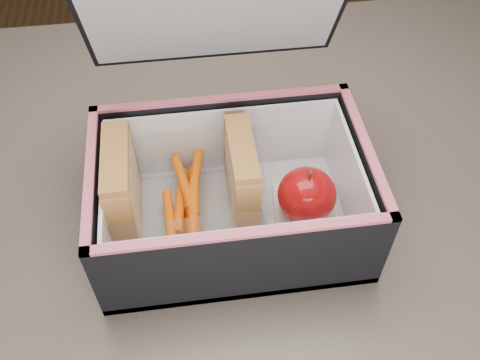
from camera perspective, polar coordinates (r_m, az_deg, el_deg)
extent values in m
cube|color=#5F544A|center=(0.65, 5.24, -2.52)|extent=(1.20, 0.80, 0.03)
cube|color=black|center=(0.58, -2.76, 17.46)|extent=(0.28, 0.09, 0.16)
cube|color=tan|center=(0.57, -13.14, -1.22)|extent=(0.01, 0.09, 0.10)
cube|color=#C26165|center=(0.57, -12.28, -1.39)|extent=(0.01, 0.09, 0.09)
cube|color=tan|center=(0.57, -11.55, -1.06)|extent=(0.01, 0.09, 0.10)
cube|color=olive|center=(0.53, -13.26, 2.41)|extent=(0.03, 0.09, 0.01)
cube|color=tan|center=(0.57, -0.57, -0.06)|extent=(0.01, 0.09, 0.09)
cube|color=#C26165|center=(0.57, 0.20, -0.22)|extent=(0.01, 0.09, 0.09)
cube|color=tan|center=(0.57, 0.96, 0.10)|extent=(0.01, 0.09, 0.09)
cube|color=olive|center=(0.53, 0.21, 3.52)|extent=(0.03, 0.09, 0.01)
cylinder|color=#E43701|center=(0.60, -5.86, -2.46)|extent=(0.01, 0.09, 0.01)
cylinder|color=#E43701|center=(0.57, -7.45, -4.63)|extent=(0.01, 0.09, 0.01)
cylinder|color=#E43701|center=(0.57, -4.96, -3.13)|extent=(0.02, 0.09, 0.01)
cylinder|color=#E43701|center=(0.59, -5.23, -4.37)|extent=(0.02, 0.09, 0.01)
cylinder|color=#E43701|center=(0.59, -6.37, -2.15)|extent=(0.02, 0.09, 0.01)
cylinder|color=#E43701|center=(0.59, -5.92, -0.55)|extent=(0.03, 0.09, 0.01)
cylinder|color=#E43701|center=(0.61, -5.19, -1.82)|extent=(0.02, 0.09, 0.01)
cylinder|color=#E43701|center=(0.57, -4.69, -5.11)|extent=(0.03, 0.09, 0.01)
cylinder|color=#E43701|center=(0.60, -4.80, 0.25)|extent=(0.03, 0.09, 0.01)
cylinder|color=#E43701|center=(0.60, -5.10, -2.36)|extent=(0.02, 0.09, 0.01)
cube|color=white|center=(0.61, 6.98, -3.05)|extent=(0.08, 0.08, 0.01)
ellipsoid|color=maroon|center=(0.58, 7.15, -1.59)|extent=(0.08, 0.08, 0.06)
cylinder|color=#463019|center=(0.55, 7.47, 0.58)|extent=(0.01, 0.01, 0.01)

